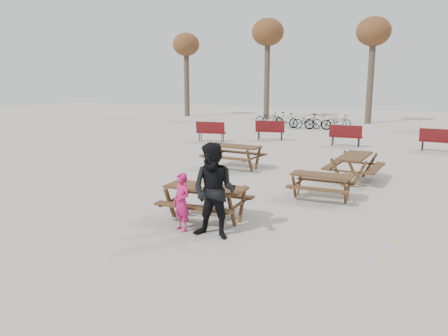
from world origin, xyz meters
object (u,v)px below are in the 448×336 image
at_px(adult, 214,191).
at_px(main_picnic_table, 206,194).
at_px(soda_bottle, 206,184).
at_px(child, 182,202).
at_px(picnic_table_far, 354,168).
at_px(picnic_table_north, 234,157).
at_px(picnic_table_east, 321,187).
at_px(food_tray, 205,186).

bearing_deg(adult, main_picnic_table, 123.80).
bearing_deg(soda_bottle, child, -102.99).
xyz_separation_m(main_picnic_table, picnic_table_far, (2.52, 5.28, -0.18)).
height_order(adult, picnic_table_north, adult).
bearing_deg(adult, picnic_table_far, 72.80).
distance_m(picnic_table_east, picnic_table_far, 2.59).
relative_size(soda_bottle, picnic_table_north, 0.09).
distance_m(picnic_table_north, picnic_table_far, 4.18).
distance_m(main_picnic_table, picnic_table_far, 5.85).
xyz_separation_m(picnic_table_north, picnic_table_far, (4.17, -0.33, -0.00)).
bearing_deg(picnic_table_north, adult, -64.09).
distance_m(food_tray, picnic_table_north, 5.90).
bearing_deg(main_picnic_table, picnic_table_east, 53.55).
xyz_separation_m(picnic_table_east, picnic_table_north, (-3.67, 2.87, 0.07)).
distance_m(adult, picnic_table_east, 3.98).
relative_size(soda_bottle, adult, 0.09).
xyz_separation_m(soda_bottle, picnic_table_far, (2.49, 5.35, -0.44)).
height_order(picnic_table_east, picnic_table_north, picnic_table_north).
distance_m(food_tray, soda_bottle, 0.07).
bearing_deg(main_picnic_table, child, -99.89).
height_order(picnic_table_north, picnic_table_far, picnic_table_north).
relative_size(child, adult, 0.64).
bearing_deg(picnic_table_far, picnic_table_north, 90.82).
distance_m(food_tray, picnic_table_far, 5.91).
height_order(child, picnic_table_north, child).
height_order(adult, picnic_table_far, adult).
bearing_deg(main_picnic_table, food_tray, -96.93).
height_order(child, picnic_table_east, child).
height_order(soda_bottle, picnic_table_north, soda_bottle).
relative_size(main_picnic_table, picnic_table_far, 0.95).
bearing_deg(picnic_table_north, child, -70.27).
xyz_separation_m(child, picnic_table_far, (2.67, 6.12, -0.20)).
distance_m(main_picnic_table, food_tray, 0.21).
height_order(picnic_table_east, picnic_table_far, picnic_table_far).
distance_m(main_picnic_table, child, 0.86).
relative_size(food_tray, soda_bottle, 1.06).
bearing_deg(food_tray, child, -100.09).
bearing_deg(picnic_table_east, adult, -109.01).
xyz_separation_m(food_tray, picnic_table_north, (-1.65, 5.66, -0.38)).
distance_m(main_picnic_table, picnic_table_east, 3.41).
distance_m(main_picnic_table, adult, 1.20).
xyz_separation_m(picnic_table_east, picnic_table_far, (0.50, 2.54, 0.07)).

